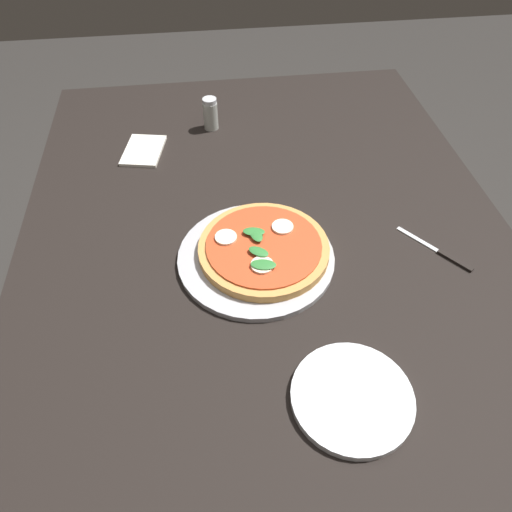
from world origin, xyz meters
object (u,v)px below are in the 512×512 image
object	(u,v)px
dining_table	(272,292)
plate_white	(352,397)
pepper_shaker	(210,114)
knife	(443,254)
napkin	(144,151)
serving_tray	(256,257)
pizza	(264,248)

from	to	relation	value
dining_table	plate_white	bearing A→B (deg)	14.30
pepper_shaker	plate_white	bearing A→B (deg)	11.38
plate_white	knife	distance (m)	0.38
dining_table	napkin	size ratio (longest dim) A/B	11.87
plate_white	pepper_shaker	distance (m)	0.82
dining_table	pepper_shaker	bearing A→B (deg)	-170.35
plate_white	serving_tray	bearing A→B (deg)	-161.10
napkin	knife	distance (m)	0.74
napkin	knife	bearing A→B (deg)	53.92
napkin	pepper_shaker	bearing A→B (deg)	116.76
napkin	dining_table	bearing A→B (deg)	31.93
plate_white	knife	xyz separation A→B (m)	(-0.28, 0.26, -0.00)
napkin	pepper_shaker	world-z (taller)	pepper_shaker
pizza	plate_white	bearing A→B (deg)	15.96
plate_white	napkin	xyz separation A→B (m)	(-0.71, -0.34, -0.00)
serving_tray	pizza	size ratio (longest dim) A/B	1.20
pizza	knife	size ratio (longest dim) A/B	1.80
plate_white	pepper_shaker	xyz separation A→B (m)	(-0.80, -0.16, 0.03)
plate_white	knife	size ratio (longest dim) A/B	1.33
pepper_shaker	napkin	bearing A→B (deg)	-63.24
napkin	pepper_shaker	xyz separation A→B (m)	(-0.09, 0.17, 0.04)
pizza	knife	distance (m)	0.36
pizza	pepper_shaker	world-z (taller)	pepper_shaker
plate_white	napkin	bearing A→B (deg)	-154.78
pizza	plate_white	distance (m)	0.33
plate_white	dining_table	bearing A→B (deg)	-165.70
pepper_shaker	serving_tray	bearing A→B (deg)	6.33
knife	dining_table	bearing A→B (deg)	-92.93
dining_table	serving_tray	xyz separation A→B (m)	(-0.02, -0.03, 0.09)
plate_white	knife	world-z (taller)	plate_white
pizza	knife	xyz separation A→B (m)	(0.04, 0.35, -0.02)
dining_table	pizza	distance (m)	0.11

